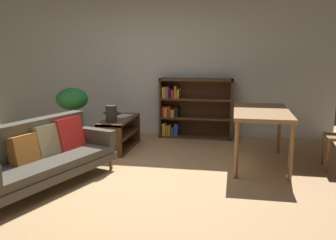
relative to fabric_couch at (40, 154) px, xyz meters
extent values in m
plane|color=tan|center=(0.73, 0.36, -0.39)|extent=(8.16, 8.16, 0.00)
cube|color=silver|center=(0.73, 3.06, 0.96)|extent=(6.80, 0.10, 2.70)
cylinder|color=brown|center=(0.66, 0.69, -0.31)|extent=(0.04, 0.04, 0.15)
cylinder|color=brown|center=(0.07, 0.89, -0.31)|extent=(0.04, 0.04, 0.15)
cube|color=#474238|center=(0.08, -0.06, -0.19)|extent=(1.33, 2.08, 0.10)
cube|color=#474238|center=(0.08, -0.06, -0.09)|extent=(1.28, 2.00, 0.10)
cube|color=#474238|center=(-0.19, 0.03, 0.18)|extent=(0.77, 1.83, 0.44)
cube|color=#474238|center=(0.37, 0.80, 0.07)|extent=(0.72, 0.36, 0.21)
cube|color=orange|center=(-0.10, -0.20, 0.11)|extent=(0.31, 0.38, 0.36)
cube|color=tan|center=(0.02, 0.17, 0.14)|extent=(0.33, 0.44, 0.41)
cube|color=red|center=(0.14, 0.49, 0.16)|extent=(0.36, 0.48, 0.45)
cube|color=#56351E|center=(0.43, 2.33, -0.12)|extent=(0.42, 0.04, 0.52)
cube|color=#56351E|center=(0.43, 1.25, -0.12)|extent=(0.42, 0.04, 0.52)
cube|color=#56351E|center=(0.43, 1.79, -0.13)|extent=(0.42, 1.08, 0.04)
cube|color=#56351E|center=(0.43, 1.79, 0.12)|extent=(0.42, 1.12, 0.04)
cube|color=#56351E|center=(0.43, 1.79, -0.37)|extent=(0.42, 1.08, 0.04)
cube|color=silver|center=(0.46, 1.96, 0.15)|extent=(0.28, 0.37, 0.02)
cube|color=black|center=(0.25, 2.01, 0.18)|extent=(0.26, 0.35, 0.06)
cylinder|color=#2D2823|center=(0.42, 1.46, 0.27)|extent=(0.18, 0.18, 0.27)
cylinder|color=slate|center=(0.42, 1.46, 0.32)|extent=(0.10, 0.10, 0.01)
cylinder|color=brown|center=(-0.46, 1.94, -0.28)|extent=(0.35, 0.35, 0.22)
cylinder|color=#287A33|center=(-0.33, 1.91, 0.08)|extent=(0.31, 0.12, 0.52)
cylinder|color=#287A33|center=(-0.42, 2.01, 0.11)|extent=(0.13, 0.19, 0.57)
cylinder|color=#287A33|center=(-0.52, 2.04, 0.03)|extent=(0.15, 0.23, 0.43)
cylinder|color=#287A33|center=(-0.54, 2.00, 0.09)|extent=(0.21, 0.17, 0.55)
cylinder|color=#287A33|center=(-0.55, 1.91, 0.01)|extent=(0.20, 0.10, 0.36)
cylinder|color=#287A33|center=(-0.45, 1.79, 0.10)|extent=(0.07, 0.36, 0.55)
cylinder|color=#287A33|center=(-0.43, 1.88, 0.00)|extent=(0.09, 0.15, 0.35)
ellipsoid|color=#287A33|center=(-0.46, 1.94, 0.42)|extent=(0.55, 0.55, 0.39)
cylinder|color=olive|center=(2.38, 1.99, -0.01)|extent=(0.06, 0.06, 0.75)
cylinder|color=olive|center=(2.38, 0.66, -0.01)|extent=(0.06, 0.06, 0.75)
cylinder|color=olive|center=(3.05, 1.99, -0.01)|extent=(0.06, 0.06, 0.75)
cylinder|color=olive|center=(3.05, 0.66, -0.01)|extent=(0.06, 0.06, 0.75)
cube|color=olive|center=(2.71, 1.33, 0.39)|extent=(0.78, 1.43, 0.05)
cylinder|color=brown|center=(3.60, 1.12, -0.16)|extent=(0.04, 0.04, 0.44)
cylinder|color=brown|center=(3.62, 1.47, -0.16)|extent=(0.04, 0.04, 0.44)
cube|color=#56351E|center=(0.95, 2.83, 0.18)|extent=(0.04, 0.34, 1.12)
cube|color=#56351E|center=(2.28, 2.83, 0.18)|extent=(0.04, 0.34, 1.12)
cube|color=#56351E|center=(1.61, 2.83, 0.72)|extent=(1.36, 0.34, 0.04)
cube|color=#56351E|center=(1.61, 2.83, -0.37)|extent=(1.36, 0.34, 0.04)
cube|color=#56351E|center=(1.61, 2.98, 0.18)|extent=(1.33, 0.04, 1.12)
cube|color=#56351E|center=(1.61, 2.83, 0.00)|extent=(1.33, 0.33, 0.04)
cube|color=#56351E|center=(1.61, 2.83, 0.36)|extent=(1.33, 0.33, 0.04)
cube|color=gold|center=(1.02, 2.80, -0.23)|extent=(0.07, 0.23, 0.23)
cube|color=gold|center=(1.08, 2.80, -0.25)|extent=(0.03, 0.21, 0.19)
cube|color=orange|center=(1.12, 2.80, -0.25)|extent=(0.05, 0.24, 0.20)
cube|color=#2D5199|center=(1.18, 2.80, -0.27)|extent=(0.05, 0.24, 0.16)
cube|color=#2D5199|center=(1.25, 2.81, -0.24)|extent=(0.07, 0.26, 0.22)
cube|color=red|center=(1.00, 2.80, 0.11)|extent=(0.03, 0.23, 0.19)
cube|color=gold|center=(1.05, 2.80, 0.10)|extent=(0.06, 0.23, 0.18)
cube|color=red|center=(1.12, 2.81, 0.11)|extent=(0.06, 0.26, 0.20)
cube|color=gold|center=(1.19, 2.81, 0.08)|extent=(0.06, 0.28, 0.14)
cube|color=black|center=(1.26, 2.81, 0.11)|extent=(0.06, 0.27, 0.18)
cube|color=gold|center=(1.02, 2.80, 0.47)|extent=(0.06, 0.22, 0.20)
cube|color=#993884|center=(1.08, 2.82, 0.48)|extent=(0.06, 0.28, 0.21)
cube|color=black|center=(1.14, 2.81, 0.47)|extent=(0.04, 0.25, 0.20)
cube|color=red|center=(1.19, 2.81, 0.45)|extent=(0.05, 0.26, 0.16)
cube|color=orange|center=(1.24, 2.81, 0.49)|extent=(0.03, 0.27, 0.22)
cube|color=gold|center=(1.29, 2.81, 0.46)|extent=(0.04, 0.28, 0.17)
camera|label=1|loc=(2.33, -3.98, 1.27)|focal=39.14mm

